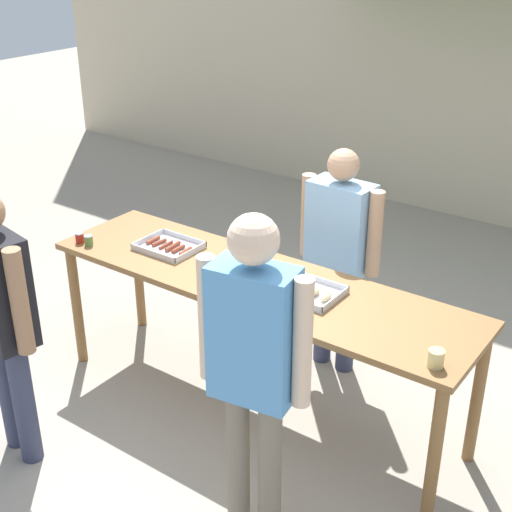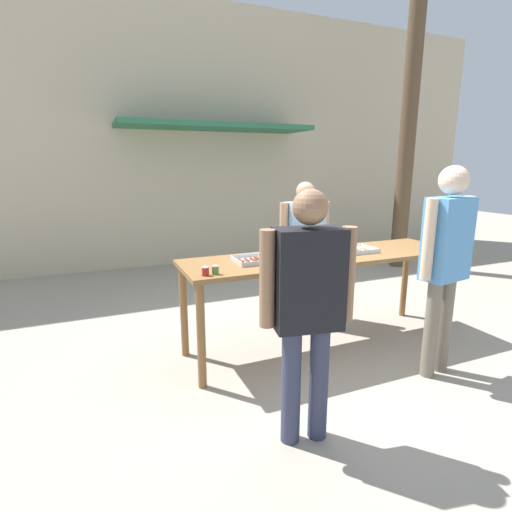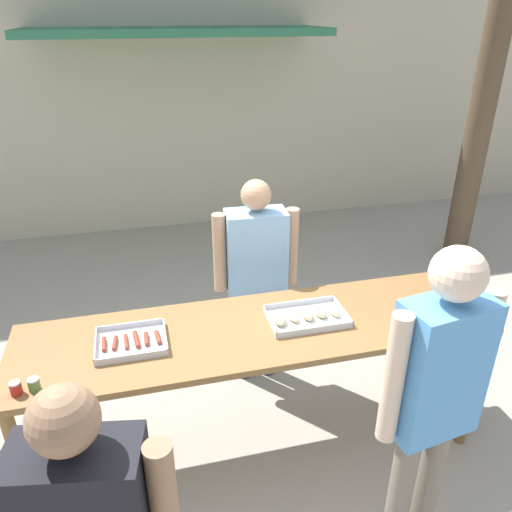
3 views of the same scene
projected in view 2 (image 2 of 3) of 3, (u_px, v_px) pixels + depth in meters
name	position (u px, v px, depth m)	size (l,w,h in m)	color
ground_plane	(321.00, 344.00, 4.07)	(24.00, 24.00, 0.00)	#A39989
building_facade_back	(207.00, 138.00, 7.14)	(12.00, 1.11, 4.50)	beige
serving_table	(324.00, 265.00, 3.88)	(2.79, 0.75, 0.94)	brown
food_tray_sausages	(256.00, 260.00, 3.60)	(0.39, 0.32, 0.04)	silver
food_tray_buns	(350.00, 250.00, 3.98)	(0.47, 0.31, 0.06)	silver
condiment_jar_mustard	(205.00, 271.00, 3.14)	(0.06, 0.06, 0.07)	#B22319
condiment_jar_ketchup	(215.00, 270.00, 3.17)	(0.06, 0.06, 0.07)	#567A38
beer_cup	(443.00, 245.00, 4.10)	(0.08, 0.08, 0.09)	#DBC67A
person_server_behind_table	(304.00, 240.00, 4.56)	(0.61, 0.25, 1.60)	#333851
person_customer_holding_hotdog	(308.00, 299.00, 2.46)	(0.60, 0.30, 1.65)	#333851
person_customer_with_cup	(446.00, 253.00, 3.28)	(0.57, 0.28, 1.78)	#756B5B
utility_pole	(414.00, 53.00, 6.44)	(1.10, 0.27, 6.99)	brown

